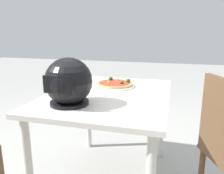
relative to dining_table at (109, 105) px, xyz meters
name	(u,v)px	position (x,y,z in m)	size (l,w,h in m)	color
dining_table	(109,105)	(0.00, 0.00, 0.00)	(0.82, 1.07, 0.71)	beige
pizza_plate	(115,86)	(0.01, -0.20, 0.09)	(0.31, 0.31, 0.01)	white
pizza	(115,83)	(0.01, -0.20, 0.11)	(0.28, 0.28, 0.05)	tan
motorcycle_helmet	(69,82)	(0.16, 0.30, 0.22)	(0.28, 0.28, 0.28)	black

